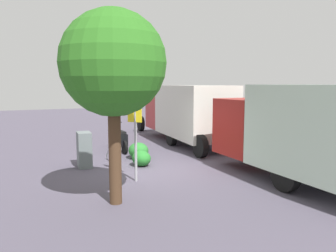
# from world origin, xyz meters

# --- Properties ---
(ground_plane) EXTENTS (60.00, 60.00, 0.00)m
(ground_plane) POSITION_xyz_m (0.00, 0.00, 0.00)
(ground_plane) COLOR #4D4756
(box_truck_near) EXTENTS (7.42, 2.21, 2.83)m
(box_truck_near) POSITION_xyz_m (-2.94, -3.27, 1.58)
(box_truck_near) COLOR black
(box_truck_near) RESTS_ON ground
(box_truck_far) EXTENTS (8.52, 2.72, 2.79)m
(box_truck_far) POSITION_xyz_m (4.39, -3.39, 1.57)
(box_truck_far) COLOR black
(box_truck_far) RESTS_ON ground
(motorcycle) EXTENTS (1.81, 0.55, 1.20)m
(motorcycle) POSITION_xyz_m (3.46, 0.18, 0.52)
(motorcycle) COLOR black
(motorcycle) RESTS_ON ground
(stop_sign) EXTENTS (0.71, 0.33, 2.99)m
(stop_sign) POSITION_xyz_m (-0.96, 1.00, 1.99)
(stop_sign) COLOR #9E9EA3
(stop_sign) RESTS_ON ground
(street_tree) EXTENTS (2.46, 2.46, 4.55)m
(street_tree) POSITION_xyz_m (-2.52, 2.03, 3.29)
(street_tree) COLOR #47301E
(street_tree) RESTS_ON ground
(utility_cabinet) EXTENTS (0.75, 0.48, 1.21)m
(utility_cabinet) POSITION_xyz_m (1.37, 2.06, 0.61)
(utility_cabinet) COLOR slate
(utility_cabinet) RESTS_ON ground
(bike_rack_hoop) EXTENTS (0.85, 0.12, 0.85)m
(bike_rack_hoop) POSITION_xyz_m (1.85, 1.03, 0.00)
(bike_rack_hoop) COLOR #B7B7BC
(bike_rack_hoop) RESTS_ON ground
(shrub_near_sign) EXTENTS (0.78, 0.64, 0.53)m
(shrub_near_sign) POSITION_xyz_m (0.72, 0.21, 0.27)
(shrub_near_sign) COLOR #257228
(shrub_near_sign) RESTS_ON ground
(shrub_mid_verge) EXTENTS (0.91, 0.75, 0.62)m
(shrub_mid_verge) POSITION_xyz_m (1.85, -0.07, 0.31)
(shrub_mid_verge) COLOR #28742B
(shrub_mid_verge) RESTS_ON ground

